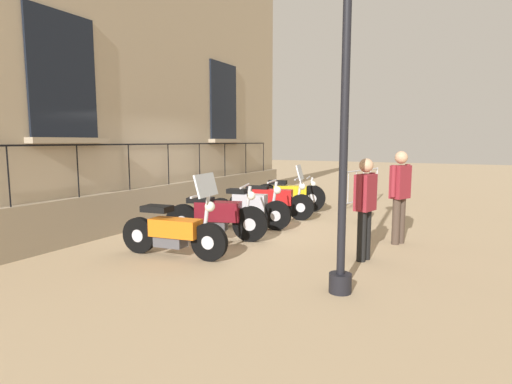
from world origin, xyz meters
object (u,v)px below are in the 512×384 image
(pedestrian_standing, at_px, (365,204))
(pedestrian_walking, at_px, (400,192))
(motorcycle_orange, at_px, (175,231))
(motorcycle_yellow, at_px, (289,195))
(crowd_barrier, at_px, (360,186))
(motorcycle_red, at_px, (272,201))
(bollard, at_px, (363,204))
(lamppost, at_px, (344,120))
(motorcycle_silver, at_px, (249,208))
(motorcycle_maroon, at_px, (216,217))

(pedestrian_standing, relative_size, pedestrian_walking, 0.95)
(pedestrian_standing, bearing_deg, motorcycle_orange, -156.22)
(motorcycle_yellow, height_order, crowd_barrier, crowd_barrier)
(motorcycle_red, bearing_deg, bollard, 12.55)
(motorcycle_yellow, bearing_deg, lamppost, -61.18)
(pedestrian_standing, bearing_deg, motorcycle_silver, 154.94)
(motorcycle_maroon, height_order, crowd_barrier, motorcycle_maroon)
(motorcycle_silver, bearing_deg, crowd_barrier, 71.79)
(motorcycle_maroon, xyz_separation_m, motorcycle_silver, (0.04, 1.21, -0.01))
(motorcycle_red, bearing_deg, motorcycle_maroon, -90.15)
(motorcycle_orange, xyz_separation_m, pedestrian_walking, (3.07, 2.56, 0.52))
(motorcycle_silver, bearing_deg, lamppost, -45.08)
(motorcycle_yellow, distance_m, crowd_barrier, 2.29)
(motorcycle_orange, relative_size, motorcycle_yellow, 0.99)
(lamppost, height_order, pedestrian_walking, lamppost)
(motorcycle_silver, bearing_deg, pedestrian_walking, 1.21)
(pedestrian_standing, bearing_deg, motorcycle_red, 137.84)
(motorcycle_orange, bearing_deg, crowd_barrier, 78.27)
(motorcycle_maroon, relative_size, lamppost, 0.48)
(motorcycle_orange, xyz_separation_m, lamppost, (2.81, -0.32, 1.68))
(bollard, relative_size, pedestrian_walking, 0.51)
(motorcycle_silver, xyz_separation_m, motorcycle_yellow, (-0.10, 2.47, -0.01))
(motorcycle_red, distance_m, lamppost, 5.21)
(pedestrian_walking, bearing_deg, pedestrian_standing, -103.40)
(motorcycle_orange, distance_m, motorcycle_red, 3.72)
(motorcycle_maroon, height_order, motorcycle_red, motorcycle_red)
(motorcycle_silver, height_order, pedestrian_walking, pedestrian_walking)
(motorcycle_orange, relative_size, pedestrian_walking, 1.13)
(motorcycle_maroon, height_order, motorcycle_yellow, motorcycle_maroon)
(motorcycle_orange, bearing_deg, pedestrian_walking, 39.80)
(motorcycle_yellow, height_order, pedestrian_standing, pedestrian_standing)
(motorcycle_yellow, relative_size, pedestrian_walking, 1.15)
(motorcycle_red, relative_size, lamppost, 0.52)
(lamppost, bearing_deg, pedestrian_standing, 92.23)
(crowd_barrier, relative_size, pedestrian_walking, 1.41)
(bollard, xyz_separation_m, pedestrian_standing, (0.69, -2.98, 0.47))
(motorcycle_maroon, xyz_separation_m, lamppost, (2.84, -1.60, 1.67))
(motorcycle_yellow, relative_size, bollard, 2.26)
(lamppost, bearing_deg, crowd_barrier, 101.43)
(pedestrian_standing, bearing_deg, lamppost, -87.77)
(pedestrian_walking, bearing_deg, crowd_barrier, 112.07)
(motorcycle_maroon, bearing_deg, motorcycle_red, 89.85)
(motorcycle_orange, relative_size, pedestrian_standing, 1.19)
(pedestrian_standing, distance_m, pedestrian_walking, 1.39)
(motorcycle_red, relative_size, motorcycle_yellow, 1.08)
(bollard, bearing_deg, pedestrian_walking, -58.17)
(motorcycle_orange, height_order, crowd_barrier, motorcycle_orange)
(lamppost, bearing_deg, pedestrian_walking, 84.81)
(motorcycle_yellow, relative_size, crowd_barrier, 0.81)
(motorcycle_maroon, xyz_separation_m, motorcycle_yellow, (-0.07, 3.68, -0.02))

